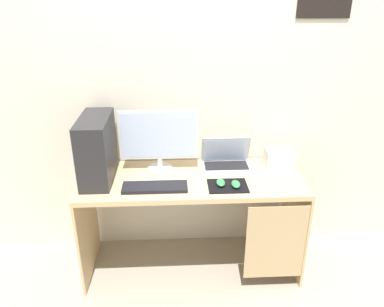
# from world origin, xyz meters

# --- Properties ---
(ground_plane) EXTENTS (8.00, 8.00, 0.00)m
(ground_plane) POSITION_xyz_m (0.00, 0.00, 0.00)
(ground_plane) COLOR #9E9384
(wall_back) EXTENTS (4.00, 0.05, 2.60)m
(wall_back) POSITION_xyz_m (0.00, 0.33, 1.30)
(wall_back) COLOR beige
(wall_back) RESTS_ON ground_plane
(desk) EXTENTS (1.52, 0.58, 0.74)m
(desk) POSITION_xyz_m (0.02, -0.01, 0.59)
(desk) COLOR tan
(desk) RESTS_ON ground_plane
(pc_tower) EXTENTS (0.19, 0.46, 0.43)m
(pc_tower) POSITION_xyz_m (-0.63, 0.03, 0.96)
(pc_tower) COLOR #232326
(pc_tower) RESTS_ON desk
(monitor) EXTENTS (0.54, 0.17, 0.44)m
(monitor) POSITION_xyz_m (-0.22, 0.14, 0.98)
(monitor) COLOR silver
(monitor) RESTS_ON desk
(laptop) EXTENTS (0.35, 0.23, 0.22)m
(laptop) POSITION_xyz_m (0.25, 0.16, 0.78)
(laptop) COLOR #B7BCC6
(laptop) RESTS_ON desk
(projector) EXTENTS (0.20, 0.14, 0.13)m
(projector) POSITION_xyz_m (0.64, 0.15, 0.80)
(projector) COLOR white
(projector) RESTS_ON desk
(keyboard) EXTENTS (0.42, 0.14, 0.02)m
(keyboard) POSITION_xyz_m (-0.25, -0.14, 0.75)
(keyboard) COLOR black
(keyboard) RESTS_ON desk
(mousepad) EXTENTS (0.26, 0.20, 0.00)m
(mousepad) POSITION_xyz_m (0.23, -0.13, 0.74)
(mousepad) COLOR black
(mousepad) RESTS_ON desk
(mouse_left) EXTENTS (0.06, 0.10, 0.03)m
(mouse_left) POSITION_xyz_m (0.18, -0.12, 0.76)
(mouse_left) COLOR #338C4C
(mouse_left) RESTS_ON mousepad
(mouse_right) EXTENTS (0.06, 0.10, 0.03)m
(mouse_right) POSITION_xyz_m (0.28, -0.15, 0.76)
(mouse_right) COLOR #338C4C
(mouse_right) RESTS_ON mousepad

